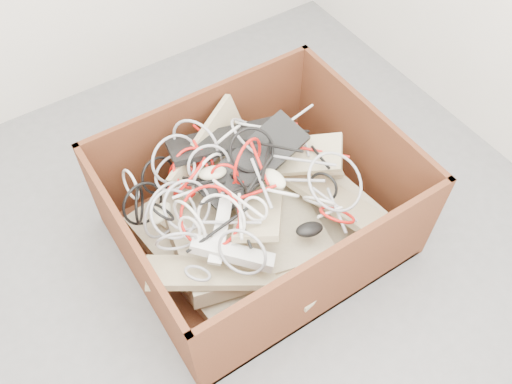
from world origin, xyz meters
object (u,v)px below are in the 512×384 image
power_strip_left (221,229)px  power_strip_right (232,253)px  vga_plug (320,144)px  cardboard_box (256,220)px

power_strip_left → power_strip_right: 0.10m
power_strip_left → vga_plug: power_strip_left is taller
cardboard_box → power_strip_left: 0.33m
cardboard_box → power_strip_right: (-0.23, -0.19, 0.20)m
power_strip_right → vga_plug: bearing=65.7°
cardboard_box → vga_plug: (0.35, 0.04, 0.23)m
power_strip_left → vga_plug: (0.57, 0.14, 0.00)m
cardboard_box → power_strip_right: 0.36m
power_strip_left → power_strip_right: power_strip_left is taller
power_strip_right → power_strip_left: bearing=127.0°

